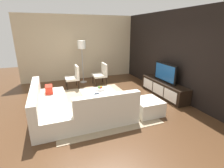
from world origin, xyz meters
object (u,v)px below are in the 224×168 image
Objects in this scene: fruit_bowl at (100,89)px; coffee_table at (99,98)px; accent_chair_far at (102,73)px; floor_lamp at (82,47)px; television at (165,73)px; sectional_couch at (70,108)px; ottoman at (147,107)px; media_console at (163,88)px; book_stack at (97,95)px; accent_chair_near at (74,75)px.

coffee_table is at bearing -28.88° from fruit_bowl.
floor_lamp is at bearing -127.10° from accent_chair_far.
television is 2.25m from fruit_bowl.
ottoman is (0.46, 1.98, -0.08)m from sectional_couch.
media_console is at bearing 127.73° from ottoman.
media_console is 1.58m from ottoman.
book_stack is at bearing -27.49° from coffee_table.
sectional_couch is 2.97m from accent_chair_far.
fruit_bowl is at bearing 151.12° from coffee_table.
television is 1.05× the size of coffee_table.
media_console is 11.72× the size of book_stack.
coffee_table is (-0.10, -2.30, -0.05)m from media_console.
floor_lamp is 6.29× the size of fruit_bowl.
ottoman is 1.45m from book_stack.
accent_chair_near is at bearing -166.20° from coffee_table.
floor_lamp reaches higher than television.
television reaches higher than accent_chair_near.
floor_lamp is 2.52× the size of ottoman.
fruit_bowl is 1.80m from accent_chair_far.
accent_chair_far is 4.99× the size of book_stack.
television is at bearing 49.16° from accent_chair_near.
coffee_table is at bearing -92.49° from television.
media_console is 2.57m from accent_chair_far.
ottoman is at bearing 76.95° from sectional_couch.
coffee_table is 5.85× the size of book_stack.
accent_chair_near is (-1.93, -2.75, -0.32)m from television.
ottoman is (2.90, 1.50, -0.29)m from accent_chair_near.
media_console is 2.92× the size of ottoman.
floor_lamp reaches higher than accent_chair_near.
accent_chair_near reaches higher than ottoman.
accent_chair_far is (-0.05, 1.13, -0.00)m from accent_chair_near.
accent_chair_near is at bearing -125.08° from media_console.
floor_lamp is at bearing 162.50° from sectional_couch.
television is 2.38m from coffee_table.
media_console is 2.35× the size of accent_chair_near.
sectional_couch is at bearing -103.05° from ottoman.
sectional_couch reaches higher than book_stack.
media_console is 1.90× the size of television.
accent_chair_far reaches higher than coffee_table.
fruit_bowl is (-0.28, -2.20, 0.18)m from media_console.
media_console is 2.42m from book_stack.
media_console is 0.85× the size of sectional_couch.
sectional_couch is at bearing -17.50° from floor_lamp.
fruit_bowl is (-0.79, 1.03, 0.15)m from sectional_couch.
floor_lamp reaches higher than sectional_couch.
book_stack reaches higher than ottoman.
media_console is 3.61m from floor_lamp.
accent_chair_near reaches higher than coffee_table.
television reaches higher than media_console.
fruit_bowl is 1.61× the size of book_stack.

